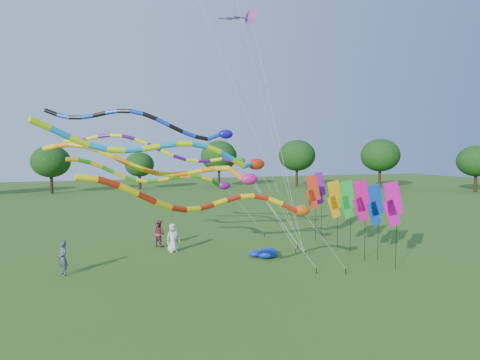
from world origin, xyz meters
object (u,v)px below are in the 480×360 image
object	(u,v)px
person_a	(173,238)
person_c	(159,233)
person_b	(63,258)
blue_nylon_heap	(263,254)
tube_kite_orange	(177,168)
tube_kite_red	(233,203)

from	to	relation	value
person_a	person_c	bearing A→B (deg)	92.78
person_a	person_b	distance (m)	6.97
blue_nylon_heap	person_c	xyz separation A→B (m)	(-5.60, 5.01, 0.69)
tube_kite_orange	blue_nylon_heap	world-z (taller)	tube_kite_orange
tube_kite_red	blue_nylon_heap	xyz separation A→B (m)	(3.88, 6.01, -4.04)
blue_nylon_heap	person_b	bearing A→B (deg)	179.01
tube_kite_red	person_c	distance (m)	11.64
person_a	person_b	xyz separation A→B (m)	(-6.27, -3.06, -0.00)
tube_kite_red	blue_nylon_heap	distance (m)	8.21
blue_nylon_heap	person_c	bearing A→B (deg)	138.15
person_a	person_c	size ratio (longest dim) A/B	1.01
tube_kite_red	blue_nylon_heap	world-z (taller)	tube_kite_red
tube_kite_red	person_b	size ratio (longest dim) A/B	6.91
tube_kite_red	person_c	world-z (taller)	tube_kite_red
tube_kite_red	tube_kite_orange	bearing A→B (deg)	97.07
tube_kite_orange	blue_nylon_heap	xyz separation A→B (m)	(5.51, 1.53, -5.41)
tube_kite_orange	person_b	world-z (taller)	tube_kite_orange
person_b	person_c	world-z (taller)	person_b
tube_kite_red	person_b	world-z (taller)	tube_kite_red
tube_kite_red	person_a	world-z (taller)	tube_kite_red
blue_nylon_heap	person_c	size ratio (longest dim) A/B	0.93
tube_kite_orange	blue_nylon_heap	size ratio (longest dim) A/B	7.80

